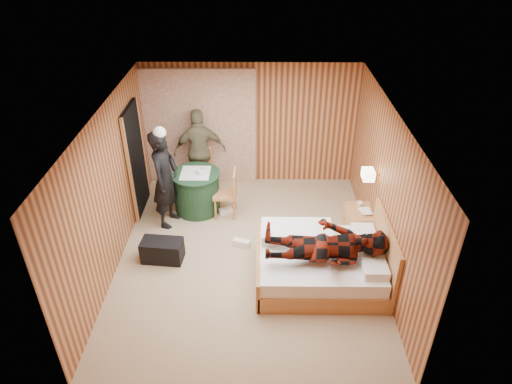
{
  "coord_description": "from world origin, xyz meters",
  "views": [
    {
      "loc": [
        0.19,
        -5.89,
        4.92
      ],
      "look_at": [
        0.13,
        0.3,
        1.05
      ],
      "focal_mm": 32.0,
      "sensor_mm": 36.0,
      "label": 1
    }
  ],
  "objects_px": {
    "duffel_bag": "(162,250)",
    "man_on_bed": "(327,239)",
    "woman_standing": "(165,179)",
    "round_table": "(197,191)",
    "chair_near": "(229,190)",
    "bed": "(321,263)",
    "nightstand": "(358,225)",
    "chair_far": "(201,167)",
    "wall_lamp": "(368,174)",
    "man_at_table": "(200,151)"
  },
  "relations": [
    {
      "from": "nightstand",
      "to": "woman_standing",
      "type": "height_order",
      "value": "woman_standing"
    },
    {
      "from": "nightstand",
      "to": "woman_standing",
      "type": "relative_size",
      "value": 0.34
    },
    {
      "from": "duffel_bag",
      "to": "man_on_bed",
      "type": "height_order",
      "value": "man_on_bed"
    },
    {
      "from": "nightstand",
      "to": "man_at_table",
      "type": "relative_size",
      "value": 0.36
    },
    {
      "from": "nightstand",
      "to": "bed",
      "type": "bearing_deg",
      "value": -127.44
    },
    {
      "from": "chair_near",
      "to": "man_on_bed",
      "type": "height_order",
      "value": "man_on_bed"
    },
    {
      "from": "bed",
      "to": "duffel_bag",
      "type": "xyz_separation_m",
      "value": [
        -2.52,
        0.41,
        -0.11
      ]
    },
    {
      "from": "man_on_bed",
      "to": "round_table",
      "type": "bearing_deg",
      "value": 135.45
    },
    {
      "from": "wall_lamp",
      "to": "man_on_bed",
      "type": "xyz_separation_m",
      "value": [
        -0.77,
        -1.21,
        -0.36
      ]
    },
    {
      "from": "bed",
      "to": "nightstand",
      "type": "bearing_deg",
      "value": 52.56
    },
    {
      "from": "round_table",
      "to": "bed",
      "type": "bearing_deg",
      "value": -41.59
    },
    {
      "from": "chair_near",
      "to": "woman_standing",
      "type": "xyz_separation_m",
      "value": [
        -1.09,
        -0.25,
        0.37
      ]
    },
    {
      "from": "bed",
      "to": "chair_near",
      "type": "distance_m",
      "value": 2.29
    },
    {
      "from": "duffel_bag",
      "to": "woman_standing",
      "type": "relative_size",
      "value": 0.36
    },
    {
      "from": "round_table",
      "to": "chair_far",
      "type": "height_order",
      "value": "chair_far"
    },
    {
      "from": "chair_far",
      "to": "woman_standing",
      "type": "bearing_deg",
      "value": -108.91
    },
    {
      "from": "wall_lamp",
      "to": "chair_far",
      "type": "bearing_deg",
      "value": 150.98
    },
    {
      "from": "chair_near",
      "to": "woman_standing",
      "type": "distance_m",
      "value": 1.18
    },
    {
      "from": "nightstand",
      "to": "chair_far",
      "type": "bearing_deg",
      "value": 150.6
    },
    {
      "from": "nightstand",
      "to": "chair_far",
      "type": "relative_size",
      "value": 0.66
    },
    {
      "from": "bed",
      "to": "man_on_bed",
      "type": "bearing_deg",
      "value": -84.65
    },
    {
      "from": "man_at_table",
      "to": "man_on_bed",
      "type": "height_order",
      "value": "man_on_bed"
    },
    {
      "from": "nightstand",
      "to": "woman_standing",
      "type": "distance_m",
      "value": 3.43
    },
    {
      "from": "nightstand",
      "to": "chair_far",
      "type": "xyz_separation_m",
      "value": [
        -2.87,
        1.61,
        0.23
      ]
    },
    {
      "from": "woman_standing",
      "to": "bed",
      "type": "bearing_deg",
      "value": -105.8
    },
    {
      "from": "nightstand",
      "to": "duffel_bag",
      "type": "bearing_deg",
      "value": -170.04
    },
    {
      "from": "nightstand",
      "to": "man_on_bed",
      "type": "relative_size",
      "value": 0.35
    },
    {
      "from": "bed",
      "to": "woman_standing",
      "type": "relative_size",
      "value": 1.07
    },
    {
      "from": "round_table",
      "to": "chair_near",
      "type": "xyz_separation_m",
      "value": [
        0.62,
        -0.17,
        0.13
      ]
    },
    {
      "from": "wall_lamp",
      "to": "round_table",
      "type": "xyz_separation_m",
      "value": [
        -2.91,
        0.9,
        -0.9
      ]
    },
    {
      "from": "nightstand",
      "to": "woman_standing",
      "type": "bearing_deg",
      "value": 171.78
    },
    {
      "from": "wall_lamp",
      "to": "woman_standing",
      "type": "distance_m",
      "value": 3.44
    },
    {
      "from": "man_on_bed",
      "to": "wall_lamp",
      "type": "bearing_deg",
      "value": 57.37
    },
    {
      "from": "wall_lamp",
      "to": "man_at_table",
      "type": "height_order",
      "value": "man_at_table"
    },
    {
      "from": "round_table",
      "to": "woman_standing",
      "type": "relative_size",
      "value": 0.5
    },
    {
      "from": "woman_standing",
      "to": "chair_far",
      "type": "bearing_deg",
      "value": -9.09
    },
    {
      "from": "wall_lamp",
      "to": "duffel_bag",
      "type": "bearing_deg",
      "value": -170.16
    },
    {
      "from": "man_on_bed",
      "to": "man_at_table",
      "type": "bearing_deg",
      "value": 126.76
    },
    {
      "from": "chair_far",
      "to": "duffel_bag",
      "type": "height_order",
      "value": "chair_far"
    },
    {
      "from": "wall_lamp",
      "to": "nightstand",
      "type": "height_order",
      "value": "wall_lamp"
    },
    {
      "from": "woman_standing",
      "to": "nightstand",
      "type": "bearing_deg",
      "value": -84.55
    },
    {
      "from": "round_table",
      "to": "duffel_bag",
      "type": "xyz_separation_m",
      "value": [
        -0.4,
        -1.48,
        -0.22
      ]
    },
    {
      "from": "bed",
      "to": "duffel_bag",
      "type": "height_order",
      "value": "bed"
    },
    {
      "from": "wall_lamp",
      "to": "bed",
      "type": "xyz_separation_m",
      "value": [
        -0.79,
        -0.98,
        -1.0
      ]
    },
    {
      "from": "duffel_bag",
      "to": "chair_near",
      "type": "bearing_deg",
      "value": 57.42
    },
    {
      "from": "round_table",
      "to": "duffel_bag",
      "type": "relative_size",
      "value": 1.38
    },
    {
      "from": "round_table",
      "to": "chair_near",
      "type": "distance_m",
      "value": 0.66
    },
    {
      "from": "round_table",
      "to": "man_on_bed",
      "type": "height_order",
      "value": "man_on_bed"
    },
    {
      "from": "woman_standing",
      "to": "man_on_bed",
      "type": "bearing_deg",
      "value": -109.24
    },
    {
      "from": "nightstand",
      "to": "duffel_bag",
      "type": "height_order",
      "value": "nightstand"
    }
  ]
}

